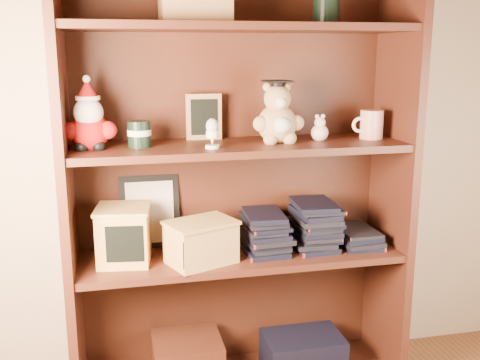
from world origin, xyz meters
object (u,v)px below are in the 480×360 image
at_px(bookcase, 236,188).
at_px(grad_teddy_bear, 278,118).
at_px(teacher_mug, 371,124).
at_px(treats_box, 124,234).

xyz_separation_m(bookcase, grad_teddy_bear, (0.13, -0.06, 0.26)).
height_order(grad_teddy_bear, teacher_mug, grad_teddy_bear).
bearing_deg(bookcase, teacher_mug, -5.91).
relative_size(grad_teddy_bear, teacher_mug, 1.88).
distance_m(bookcase, grad_teddy_bear, 0.29).
bearing_deg(grad_teddy_bear, teacher_mug, 1.08).
bearing_deg(teacher_mug, bookcase, 174.09).
bearing_deg(treats_box, teacher_mug, 0.05).
height_order(grad_teddy_bear, treats_box, grad_teddy_bear).
distance_m(bookcase, teacher_mug, 0.54).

